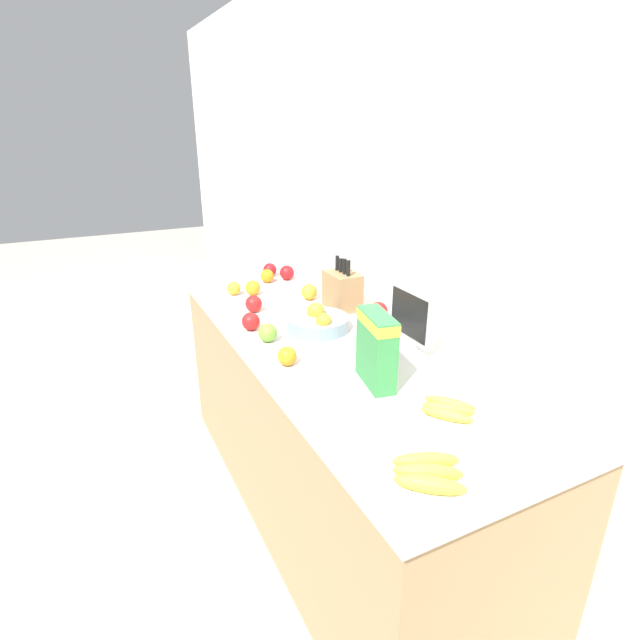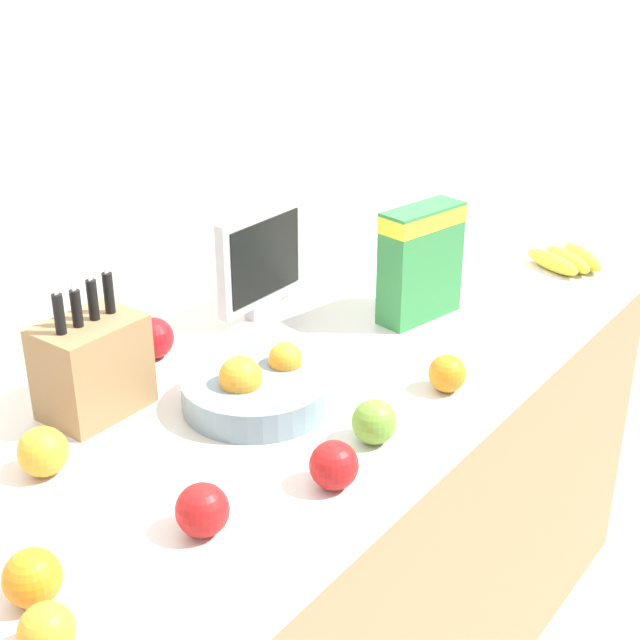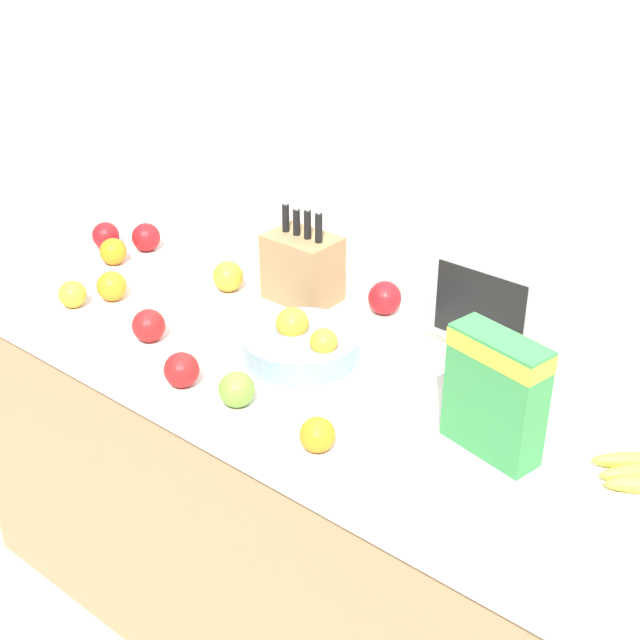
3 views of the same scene
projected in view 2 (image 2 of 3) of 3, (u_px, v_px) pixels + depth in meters
wall_back at (57, 113)px, 1.83m from camera, size 9.00×0.06×2.60m
counter at (289, 560)px, 1.88m from camera, size 2.07×0.76×0.87m
knife_block at (92, 366)px, 1.55m from camera, size 0.18×0.13×0.29m
small_monitor at (262, 260)px, 1.91m from camera, size 0.26×0.03×0.24m
cereal_box at (421, 258)px, 1.90m from camera, size 0.21×0.11×0.25m
fruit_bowl at (256, 389)px, 1.59m from camera, size 0.27×0.27×0.11m
banana_bunch_left at (568, 259)px, 2.21m from camera, size 0.20×0.21×0.04m
banana_bunch_right at (440, 265)px, 2.19m from camera, size 0.19×0.17×0.03m
apple_rightmost at (334, 465)px, 1.36m from camera, size 0.08×0.08×0.08m
apple_middle at (374, 422)px, 1.48m from camera, size 0.08×0.08×0.08m
apple_near_bananas at (153, 338)px, 1.76m from camera, size 0.08×0.08×0.08m
apple_rear at (202, 510)px, 1.26m from camera, size 0.08×0.08×0.08m
orange_back_center at (43, 452)px, 1.40m from camera, size 0.08×0.08×0.08m
orange_front_right at (47, 631)px, 1.06m from camera, size 0.07×0.07×0.07m
orange_near_bowl at (447, 373)px, 1.64m from camera, size 0.07×0.07×0.07m
orange_mid_right at (32, 578)px, 1.13m from camera, size 0.08×0.08×0.08m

